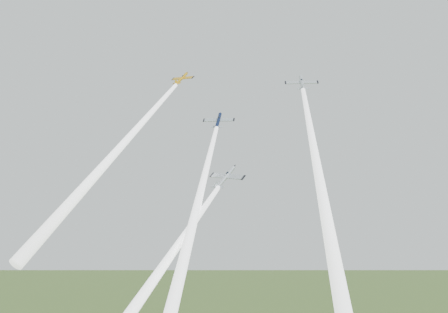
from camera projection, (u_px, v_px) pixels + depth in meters
plane_yellow at (182, 79)px, 144.20m from camera, size 8.28×7.07×5.96m
smoke_trail_yellow at (110, 159)px, 120.59m from camera, size 13.63×46.36×44.31m
plane_navy at (218, 120)px, 134.66m from camera, size 8.63×7.64×6.23m
smoke_trail_navy at (190, 235)px, 103.28m from camera, size 11.88×54.21×51.34m
plane_silver_right at (302, 83)px, 125.79m from camera, size 9.16×8.27×6.08m
smoke_trail_silver_right at (323, 198)px, 93.35m from camera, size 19.53×53.89×52.45m
plane_silver_low at (225, 177)px, 116.20m from camera, size 10.90×9.24×7.85m
smoke_trail_silver_low at (151, 283)px, 96.98m from camera, size 14.64×38.58×37.38m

